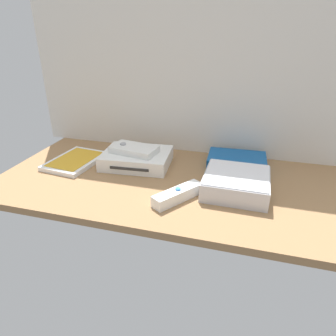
% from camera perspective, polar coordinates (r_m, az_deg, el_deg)
% --- Properties ---
extents(ground_plane, '(1.00, 0.48, 0.02)m').
position_cam_1_polar(ground_plane, '(0.89, 0.00, -2.92)').
color(ground_plane, '#936D47').
rests_on(ground_plane, ground).
extents(back_wall, '(1.10, 0.01, 0.64)m').
position_cam_1_polar(back_wall, '(1.02, 3.98, 20.26)').
color(back_wall, silver).
rests_on(back_wall, ground).
extents(game_console, '(0.22, 0.18, 0.04)m').
position_cam_1_polar(game_console, '(0.98, -5.90, 1.83)').
color(game_console, white).
rests_on(game_console, ground_plane).
extents(mini_computer, '(0.17, 0.17, 0.05)m').
position_cam_1_polar(mini_computer, '(0.83, 12.69, -2.75)').
color(mini_computer, silver).
rests_on(mini_computer, ground_plane).
extents(game_case, '(0.16, 0.20, 0.02)m').
position_cam_1_polar(game_case, '(1.04, -17.03, 1.31)').
color(game_case, white).
rests_on(game_case, ground_plane).
extents(network_router, '(0.18, 0.13, 0.03)m').
position_cam_1_polar(network_router, '(0.99, 12.78, 1.33)').
color(network_router, '#145193').
rests_on(network_router, ground_plane).
extents(remote_wand, '(0.11, 0.14, 0.03)m').
position_cam_1_polar(remote_wand, '(0.78, 1.87, -5.05)').
color(remote_wand, white).
rests_on(remote_wand, ground_plane).
extents(remote_classic_pad, '(0.15, 0.10, 0.02)m').
position_cam_1_polar(remote_classic_pad, '(0.96, -6.41, 3.51)').
color(remote_classic_pad, white).
rests_on(remote_classic_pad, game_console).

